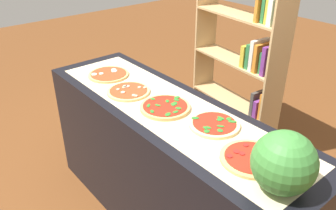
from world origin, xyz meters
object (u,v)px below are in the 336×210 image
Objects in this scene: pizza_spinach_3 at (214,124)px; bookshelf at (247,63)px; pizza_mozzarella_0 at (109,74)px; pizza_spinach_2 at (165,107)px; pizza_mushroom_1 at (129,91)px; pizza_pepperoni_4 at (251,158)px; watermelon at (284,163)px.

bookshelf is at bearing 120.40° from pizza_spinach_3.
pizza_spinach_2 is at bearing 0.35° from pizza_mozzarella_0.
pizza_mushroom_1 is 0.93× the size of pizza_spinach_2.
pizza_spinach_2 is at bearing 8.31° from pizza_mushroom_1.
pizza_mozzarella_0 is 0.97× the size of pizza_pepperoni_4.
pizza_mushroom_1 is at bearing -171.69° from pizza_spinach_2.
pizza_spinach_3 is at bearing 164.01° from watermelon.
bookshelf is at bearing 104.92° from pizza_spinach_2.
pizza_spinach_2 is (0.33, 0.05, 0.00)m from pizza_mushroom_1.
pizza_mushroom_1 is at bearing -177.17° from pizza_pepperoni_4.
pizza_mozzarella_0 is 0.98m from pizza_spinach_3.
pizza_mushroom_1 is 0.94× the size of pizza_pepperoni_4.
pizza_spinach_2 is 0.65m from pizza_pepperoni_4.
pizza_spinach_3 is at bearing -59.60° from bookshelf.
pizza_pepperoni_4 is 1.10× the size of watermelon.
watermelon reaches higher than pizza_mushroom_1.
pizza_mozzarella_0 is at bearing -174.70° from pizza_spinach_3.
pizza_spinach_3 is 0.17× the size of bookshelf.
pizza_mushroom_1 reaches higher than pizza_mozzarella_0.
pizza_pepperoni_4 is at bearing -50.64° from bookshelf.
watermelon is (1.51, -0.06, 0.13)m from pizza_mozzarella_0.
pizza_spinach_3 is (0.98, 0.09, 0.00)m from pizza_mozzarella_0.
pizza_spinach_2 reaches higher than pizza_spinach_3.
pizza_pepperoni_4 is 1.53m from bookshelf.
watermelon is (0.53, -0.15, 0.13)m from pizza_spinach_3.
pizza_pepperoni_4 is at bearing 0.07° from pizza_spinach_2.
pizza_mozzarella_0 is at bearing -106.02° from bookshelf.
bookshelf is (0.01, 1.23, -0.11)m from pizza_mushroom_1.
bookshelf is at bearing 129.36° from pizza_pepperoni_4.
pizza_mushroom_1 is (0.33, -0.04, 0.00)m from pizza_mozzarella_0.
bookshelf is (-0.64, 1.09, -0.11)m from pizza_spinach_3.
bookshelf reaches higher than pizza_mozzarella_0.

